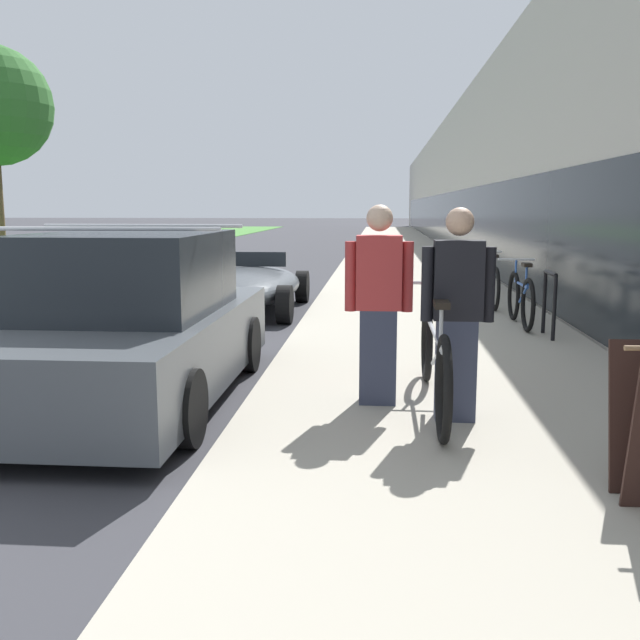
{
  "coord_description": "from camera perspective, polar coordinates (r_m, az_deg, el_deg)",
  "views": [
    {
      "loc": [
        4.7,
        -4.13,
        1.79
      ],
      "look_at": [
        3.2,
        13.81,
        -1.08
      ],
      "focal_mm": 40.0,
      "sensor_mm": 36.0,
      "label": 1
    }
  ],
  "objects": [
    {
      "name": "person_rider",
      "position": [
        5.59,
        10.91,
        0.4
      ],
      "size": [
        0.56,
        0.22,
        1.65
      ],
      "color": "#33384C",
      "rests_on": "sidewalk_slab"
    },
    {
      "name": "cruiser_bike_farthest",
      "position": [
        14.8,
        12.18,
        4.0
      ],
      "size": [
        0.52,
        1.84,
        0.97
      ],
      "color": "black",
      "rests_on": "sidewalk_slab"
    },
    {
      "name": "person_bystander",
      "position": [
        5.98,
        4.71,
        1.2
      ],
      "size": [
        0.57,
        0.22,
        1.67
      ],
      "color": "#33384C",
      "rests_on": "sidewalk_slab"
    },
    {
      "name": "sidewalk_slab",
      "position": [
        25.2,
        6.51,
        5.07
      ],
      "size": [
        3.8,
        70.0,
        0.13
      ],
      "color": "#B2AA99",
      "rests_on": "ground"
    },
    {
      "name": "tandem_bicycle",
      "position": [
        5.97,
        9.11,
        -3.1
      ],
      "size": [
        0.52,
        2.59,
        0.98
      ],
      "color": "black",
      "rests_on": "sidewalk_slab"
    },
    {
      "name": "lawn_strip",
      "position": [
        31.44,
        -17.17,
        5.41
      ],
      "size": [
        6.11,
        70.0,
        0.03
      ],
      "color": "#478438",
      "rests_on": "ground"
    },
    {
      "name": "storefront_facade",
      "position": [
        34.02,
        18.13,
        10.23
      ],
      "size": [
        10.01,
        70.0,
        5.51
      ],
      "color": "#BCB7AD",
      "rests_on": "ground"
    },
    {
      "name": "parked_sedan_curbside",
      "position": [
        6.79,
        -14.98,
        -0.51
      ],
      "size": [
        1.95,
        4.19,
        1.62
      ],
      "color": "#4C5156",
      "rests_on": "ground"
    },
    {
      "name": "vintage_roadster_curbside",
      "position": [
        12.33,
        -5.9,
        2.68
      ],
      "size": [
        1.88,
        4.36,
        0.99
      ],
      "color": "#4C5156",
      "rests_on": "ground"
    },
    {
      "name": "cruiser_bike_nearest",
      "position": [
        10.36,
        15.75,
        1.67
      ],
      "size": [
        0.52,
        1.75,
        0.92
      ],
      "color": "black",
      "rests_on": "sidewalk_slab"
    },
    {
      "name": "bike_rack_hoop",
      "position": [
        9.56,
        17.89,
        1.75
      ],
      "size": [
        0.05,
        0.6,
        0.84
      ],
      "color": "black",
      "rests_on": "sidewalk_slab"
    },
    {
      "name": "cruiser_bike_middle",
      "position": [
        12.31,
        13.44,
        2.86
      ],
      "size": [
        0.52,
        1.86,
        0.9
      ],
      "color": "black",
      "rests_on": "sidewalk_slab"
    }
  ]
}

